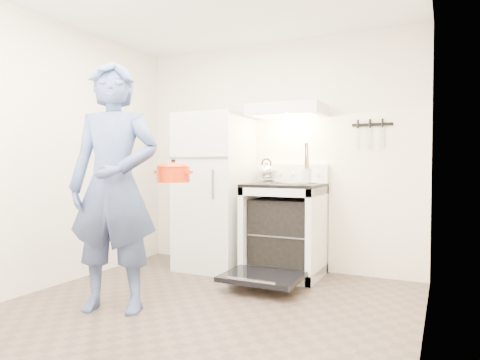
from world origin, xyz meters
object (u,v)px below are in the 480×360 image
Objects in this scene: person at (114,187)px; tea_kettle at (266,171)px; refrigerator at (215,192)px; stove_body at (284,231)px; dutch_oven at (173,175)px.

tea_kettle is at bearing 52.02° from person.
refrigerator is at bearing 68.58° from person.
dutch_oven is (-0.51, -1.25, 0.61)m from stove_body.
person reaches higher than stove_body.
stove_body is at bearing 41.67° from person.
tea_kettle is (-0.28, 0.19, 0.62)m from stove_body.
person is at bearing -118.27° from stove_body.
stove_body is 3.48× the size of tea_kettle.
stove_body is at bearing 1.77° from refrigerator.
refrigerator is at bearing 103.63° from dutch_oven.
tea_kettle reaches higher than dutch_oven.
dutch_oven is at bearing 24.58° from person.
stove_body is 1.48m from dutch_oven.
refrigerator is 0.90m from stove_body.
refrigerator is at bearing -158.34° from tea_kettle.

